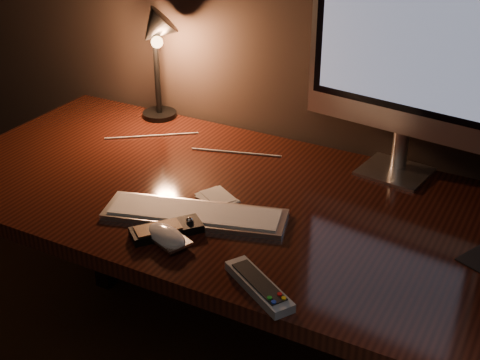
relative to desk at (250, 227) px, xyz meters
The scene contains 9 objects.
desk is the anchor object (origin of this frame).
monitor 0.60m from the desk, 37.13° to the left, with size 0.53×0.18×0.55m.
keyboard 0.25m from the desk, 101.07° to the right, with size 0.43×0.12×0.02m, color silver.
mouse 0.36m from the desk, 96.65° to the right, with size 0.12×0.06×0.02m, color white.
media_remote 0.33m from the desk, 100.81° to the right, with size 0.15×0.16×0.03m.
tv_remote 0.46m from the desk, 60.23° to the right, with size 0.19×0.14×0.02m.
papers 0.17m from the desk, 110.05° to the right, with size 0.10×0.07×0.01m, color white.
desk_lamp 0.62m from the desk, 152.07° to the left, with size 0.19×0.19×0.36m.
cable 0.31m from the desk, 154.05° to the left, with size 0.00×0.00×0.53m, color white.
Camera 1 is at (0.69, 0.58, 1.56)m, focal length 50.00 mm.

